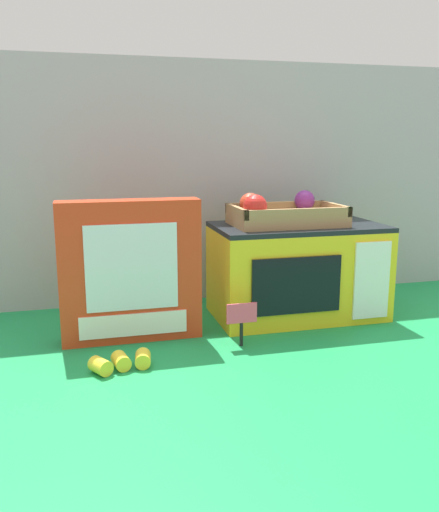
# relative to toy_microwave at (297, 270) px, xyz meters

# --- Properties ---
(ground_plane) EXTENTS (1.70, 1.70, 0.00)m
(ground_plane) POSITION_rel_toy_microwave_xyz_m (-0.13, -0.04, -0.12)
(ground_plane) COLOR #198C47
(ground_plane) RESTS_ON ground
(display_back_panel) EXTENTS (1.61, 0.03, 0.68)m
(display_back_panel) POSITION_rel_toy_microwave_xyz_m (-0.13, 0.24, 0.22)
(display_back_panel) COLOR #A0A3A8
(display_back_panel) RESTS_ON ground
(toy_microwave) EXTENTS (0.43, 0.25, 0.24)m
(toy_microwave) POSITION_rel_toy_microwave_xyz_m (0.00, 0.00, 0.00)
(toy_microwave) COLOR yellow
(toy_microwave) RESTS_ON ground
(food_groups_crate) EXTENTS (0.28, 0.18, 0.09)m
(food_groups_crate) POSITION_rel_toy_microwave_xyz_m (-0.04, 0.00, 0.15)
(food_groups_crate) COLOR #A37F51
(food_groups_crate) RESTS_ON toy_microwave
(cookie_set_box) EXTENTS (0.32, 0.07, 0.33)m
(cookie_set_box) POSITION_rel_toy_microwave_xyz_m (-0.44, -0.07, 0.04)
(cookie_set_box) COLOR red
(cookie_set_box) RESTS_ON ground
(price_sign) EXTENTS (0.07, 0.01, 0.10)m
(price_sign) POSITION_rel_toy_microwave_xyz_m (-0.21, -0.18, -0.06)
(price_sign) COLOR black
(price_sign) RESTS_ON ground
(loose_toy_banana) EXTENTS (0.13, 0.07, 0.03)m
(loose_toy_banana) POSITION_rel_toy_microwave_xyz_m (-0.48, -0.24, -0.11)
(loose_toy_banana) COLOR yellow
(loose_toy_banana) RESTS_ON ground
(loose_toy_apple) EXTENTS (0.06, 0.06, 0.06)m
(loose_toy_apple) POSITION_rel_toy_microwave_xyz_m (0.28, 0.04, -0.09)
(loose_toy_apple) COLOR red
(loose_toy_apple) RESTS_ON ground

